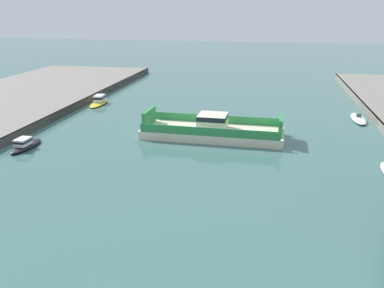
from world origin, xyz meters
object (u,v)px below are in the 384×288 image
(moored_boat_far_left, at_px, (358,119))
(moored_boat_far_right, at_px, (25,144))
(chain_ferry, at_px, (212,130))
(moored_boat_near_right, at_px, (99,101))

(moored_boat_far_left, relative_size, moored_boat_far_right, 1.19)
(chain_ferry, bearing_deg, moored_boat_near_right, 145.60)
(moored_boat_near_right, bearing_deg, moored_boat_far_right, -88.12)
(moored_boat_near_right, bearing_deg, moored_boat_far_left, -4.01)
(moored_boat_near_right, relative_size, moored_boat_far_left, 1.06)
(moored_boat_far_left, bearing_deg, chain_ferry, -148.96)
(chain_ferry, bearing_deg, moored_boat_far_right, -157.80)
(chain_ferry, height_order, moored_boat_far_right, chain_ferry)
(moored_boat_near_right, distance_m, moored_boat_far_left, 43.95)
(moored_boat_far_left, height_order, moored_boat_far_right, moored_boat_far_right)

